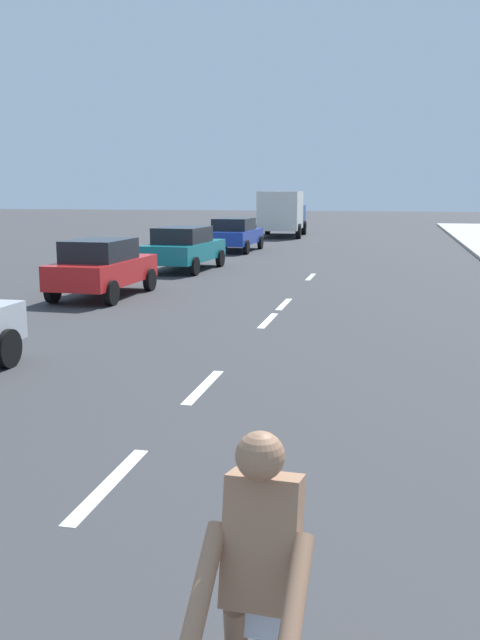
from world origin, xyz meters
The scene contains 10 objects.
ground_plane centered at (0.00, 20.00, 0.00)m, with size 160.00×160.00×0.00m, color #38383A.
lane_stripe_2 centered at (0.00, 7.80, 0.00)m, with size 0.16×1.80×0.01m, color white.
lane_stripe_3 centered at (0.00, 11.27, 0.00)m, with size 0.16×1.80×0.01m, color white.
lane_stripe_4 centered at (0.00, 16.59, 0.00)m, with size 0.16×1.80×0.01m, color white.
lane_stripe_5 centered at (0.00, 18.87, 0.00)m, with size 0.16×1.80×0.01m, color white.
lane_stripe_6 centered at (0.00, 24.58, 0.00)m, with size 0.16×1.80×0.01m, color white.
parked_car_red centered at (-5.00, 19.02, 0.83)m, with size 1.88×3.92×1.57m.
parked_car_teal centered at (-4.71, 25.52, 0.84)m, with size 2.16×4.34×1.57m.
parked_car_blue centered at (-4.70, 33.60, 0.84)m, with size 2.09×4.39×1.57m.
delivery_truck centered at (-4.19, 44.56, 1.50)m, with size 2.89×6.34×2.80m.
Camera 1 is at (2.64, 1.95, 2.85)m, focal length 38.17 mm.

